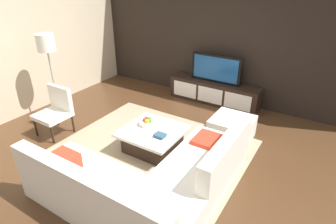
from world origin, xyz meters
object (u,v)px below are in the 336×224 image
Objects in this scene: television at (216,69)px; ottoman at (232,128)px; sectional_couch at (148,182)px; fruit_bowl at (147,122)px; media_console at (214,92)px; book_stack at (160,135)px; accent_chair_near at (56,108)px; coffee_table at (153,139)px; floor_lamp at (47,48)px.

television is 1.66m from ottoman.
sectional_couch reaches higher than ottoman.
television is 2.25m from fruit_bowl.
ottoman is at bearing 78.90° from sectional_couch.
television is at bearing 90.00° from media_console.
sectional_couch is at bearing -53.79° from fruit_bowl.
ottoman is 2.50× the size of fruit_bowl.
ottoman is 3.89× the size of book_stack.
coffee_table is at bearing 21.74° from accent_chair_near.
coffee_table is (-0.60, 0.97, -0.07)m from sectional_couch.
media_console is 2.14× the size of coffee_table.
media_console is at bearing 92.99° from book_stack.
floor_lamp is (-2.38, -0.02, 1.23)m from coffee_table.
book_stack is at bearing 113.87° from sectional_couch.
media_console is at bearing 42.99° from floor_lamp.
ottoman is (0.39, 2.01, -0.08)m from sectional_couch.
coffee_table is (-0.10, -2.30, -0.05)m from media_console.
media_console is 2.30m from coffee_table.
floor_lamp reaches higher than accent_chair_near.
coffee_table is 1.38× the size of ottoman.
fruit_bowl is (-0.28, -2.19, 0.18)m from media_console.
sectional_couch is 2.43× the size of coffee_table.
floor_lamp reaches higher than television.
media_console is at bearing 82.77° from fruit_bowl.
sectional_couch is 0.94m from book_stack.
accent_chair_near is 4.84× the size of book_stack.
accent_chair_near is 1.75m from fruit_bowl.
coffee_table is at bearing 121.98° from sectional_couch.
ottoman is at bearing -54.34° from television.
coffee_table is 1.11× the size of accent_chair_near.
media_console is 0.56m from television.
accent_chair_near is 3.22m from ottoman.
fruit_bowl is at bearing -97.23° from television.
television is 1.31× the size of accent_chair_near.
sectional_couch is 3.34m from floor_lamp.
media_console is 11.49× the size of book_stack.
television reaches higher than accent_chair_near.
floor_lamp reaches higher than sectional_couch.
accent_chair_near reaches higher than fruit_bowl.
book_stack is (0.13, -2.41, 0.16)m from media_console.
book_stack is (0.23, -0.11, 0.21)m from coffee_table.
sectional_couch is at bearing -81.22° from television.
accent_chair_near is at bearing -161.77° from fruit_bowl.
floor_lamp is 3.75m from ottoman.
book_stack is (-0.77, -1.16, 0.21)m from ottoman.
television is 1.18× the size of coffee_table.
television is 3.45m from floor_lamp.
media_console is 2.38× the size of accent_chair_near.
accent_chair_near is (-1.94, -2.74, -0.32)m from television.
ottoman is 1.41m from book_stack.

